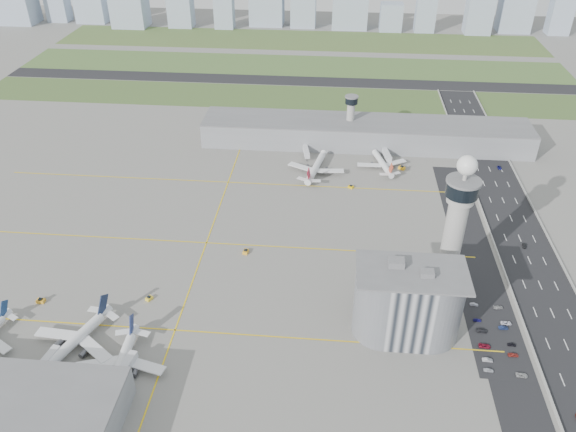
# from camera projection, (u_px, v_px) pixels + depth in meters

# --- Properties ---
(ground) EXTENTS (1000.00, 1000.00, 0.00)m
(ground) POSITION_uv_depth(u_px,v_px,m) (281.00, 287.00, 248.55)
(ground) COLOR gray
(grass_strip_0) EXTENTS (480.00, 50.00, 0.08)m
(grass_strip_0) POSITION_uv_depth(u_px,v_px,m) (284.00, 97.00, 437.03)
(grass_strip_0) COLOR #445A2B
(grass_strip_0) RESTS_ON ground
(grass_strip_1) EXTENTS (480.00, 60.00, 0.08)m
(grass_strip_1) POSITION_uv_depth(u_px,v_px,m) (293.00, 66.00, 499.36)
(grass_strip_1) COLOR #476831
(grass_strip_1) RESTS_ON ground
(grass_strip_2) EXTENTS (480.00, 70.00, 0.08)m
(grass_strip_2) POSITION_uv_depth(u_px,v_px,m) (299.00, 40.00, 565.85)
(grass_strip_2) COLOR #3B5227
(grass_strip_2) RESTS_ON ground
(runway) EXTENTS (480.00, 22.00, 0.10)m
(runway) POSITION_uv_depth(u_px,v_px,m) (289.00, 81.00, 467.77)
(runway) COLOR black
(runway) RESTS_ON ground
(highway) EXTENTS (28.00, 500.00, 0.10)m
(highway) POSITION_uv_depth(u_px,v_px,m) (548.00, 303.00, 239.86)
(highway) COLOR black
(highway) RESTS_ON ground
(barrier_left) EXTENTS (0.60, 500.00, 1.20)m
(barrier_left) POSITION_uv_depth(u_px,v_px,m) (515.00, 300.00, 240.61)
(barrier_left) COLOR #9E9E99
(barrier_left) RESTS_ON ground
(landside_road) EXTENTS (18.00, 260.00, 0.08)m
(landside_road) POSITION_uv_depth(u_px,v_px,m) (493.00, 316.00, 233.43)
(landside_road) COLOR black
(landside_road) RESTS_ON ground
(parking_lot) EXTENTS (20.00, 44.00, 0.10)m
(parking_lot) POSITION_uv_depth(u_px,v_px,m) (495.00, 337.00, 223.61)
(parking_lot) COLOR black
(parking_lot) RESTS_ON ground
(taxiway_line_h_0) EXTENTS (260.00, 0.60, 0.01)m
(taxiway_line_h_0) POSITION_uv_depth(u_px,v_px,m) (175.00, 330.00, 226.63)
(taxiway_line_h_0) COLOR yellow
(taxiway_line_h_0) RESTS_ON ground
(taxiway_line_h_1) EXTENTS (260.00, 0.60, 0.01)m
(taxiway_line_h_1) POSITION_uv_depth(u_px,v_px,m) (206.00, 243.00, 276.49)
(taxiway_line_h_1) COLOR yellow
(taxiway_line_h_1) RESTS_ON ground
(taxiway_line_h_2) EXTENTS (260.00, 0.60, 0.01)m
(taxiway_line_h_2) POSITION_uv_depth(u_px,v_px,m) (228.00, 182.00, 326.36)
(taxiway_line_h_2) COLOR yellow
(taxiway_line_h_2) RESTS_ON ground
(taxiway_line_v) EXTENTS (0.60, 260.00, 0.01)m
(taxiway_line_v) POSITION_uv_depth(u_px,v_px,m) (206.00, 243.00, 276.49)
(taxiway_line_v) COLOR yellow
(taxiway_line_v) RESTS_ON ground
(control_tower) EXTENTS (14.00, 14.00, 64.50)m
(control_tower) POSITION_uv_depth(u_px,v_px,m) (456.00, 220.00, 230.46)
(control_tower) COLOR #ADAAA5
(control_tower) RESTS_ON ground
(secondary_tower) EXTENTS (8.60, 8.60, 31.90)m
(secondary_tower) POSITION_uv_depth(u_px,v_px,m) (351.00, 115.00, 360.59)
(secondary_tower) COLOR #ADAAA5
(secondary_tower) RESTS_ON ground
(admin_building) EXTENTS (42.00, 24.00, 33.50)m
(admin_building) POSITION_uv_depth(u_px,v_px,m) (408.00, 302.00, 217.92)
(admin_building) COLOR #B2B2B7
(admin_building) RESTS_ON ground
(terminal_pier) EXTENTS (210.00, 32.00, 15.80)m
(terminal_pier) POSITION_uv_depth(u_px,v_px,m) (365.00, 133.00, 364.18)
(terminal_pier) COLOR gray
(terminal_pier) RESTS_ON ground
(airplane_near_b) EXTENTS (48.95, 52.77, 12.00)m
(airplane_near_b) POSITION_uv_depth(u_px,v_px,m) (71.00, 338.00, 214.70)
(airplane_near_b) COLOR white
(airplane_near_b) RESTS_ON ground
(airplane_near_c) EXTENTS (35.48, 41.33, 11.27)m
(airplane_near_c) POSITION_uv_depth(u_px,v_px,m) (118.00, 362.00, 205.22)
(airplane_near_c) COLOR white
(airplane_near_c) RESTS_ON ground
(airplane_far_a) EXTENTS (41.88, 46.66, 11.39)m
(airplane_far_a) POSITION_uv_depth(u_px,v_px,m) (316.00, 163.00, 334.15)
(airplane_far_a) COLOR white
(airplane_far_a) RESTS_ON ground
(airplane_far_b) EXTENTS (39.76, 43.57, 10.24)m
(airplane_far_b) POSITION_uv_depth(u_px,v_px,m) (382.00, 159.00, 339.99)
(airplane_far_b) COLOR white
(airplane_far_b) RESTS_ON ground
(jet_bridge_near_1) EXTENTS (5.39, 14.31, 5.70)m
(jet_bridge_near_1) POSITION_uv_depth(u_px,v_px,m) (35.00, 378.00, 202.54)
(jet_bridge_near_1) COLOR silver
(jet_bridge_near_1) RESTS_ON ground
(jet_bridge_near_2) EXTENTS (5.39, 14.31, 5.70)m
(jet_bridge_near_2) POSITION_uv_depth(u_px,v_px,m) (116.00, 384.00, 200.28)
(jet_bridge_near_2) COLOR silver
(jet_bridge_near_2) RESTS_ON ground
(jet_bridge_far_0) EXTENTS (5.39, 14.31, 5.70)m
(jet_bridge_far_0) POSITION_uv_depth(u_px,v_px,m) (305.00, 148.00, 356.53)
(jet_bridge_far_0) COLOR silver
(jet_bridge_far_0) RESTS_ON ground
(jet_bridge_far_1) EXTENTS (5.39, 14.31, 5.70)m
(jet_bridge_far_1) POSITION_uv_depth(u_px,v_px,m) (384.00, 152.00, 352.77)
(jet_bridge_far_1) COLOR silver
(jet_bridge_far_1) RESTS_ON ground
(tug_0) EXTENTS (3.43, 2.38, 1.97)m
(tug_0) POSITION_uv_depth(u_px,v_px,m) (41.00, 300.00, 240.02)
(tug_0) COLOR gold
(tug_0) RESTS_ON ground
(tug_1) EXTENTS (4.18, 4.44, 2.13)m
(tug_1) POSITION_uv_depth(u_px,v_px,m) (96.00, 350.00, 216.27)
(tug_1) COLOR yellow
(tug_1) RESTS_ON ground
(tug_2) EXTENTS (3.22, 3.56, 1.71)m
(tug_2) POSITION_uv_depth(u_px,v_px,m) (149.00, 298.00, 241.46)
(tug_2) COLOR yellow
(tug_2) RESTS_ON ground
(tug_3) EXTENTS (2.88, 3.72, 1.95)m
(tug_3) POSITION_uv_depth(u_px,v_px,m) (246.00, 251.00, 269.15)
(tug_3) COLOR gold
(tug_3) RESTS_ON ground
(tug_4) EXTENTS (3.52, 3.15, 1.70)m
(tug_4) POSITION_uv_depth(u_px,v_px,m) (351.00, 187.00, 320.50)
(tug_4) COLOR #EFBA06
(tug_4) RESTS_ON ground
(tug_5) EXTENTS (4.42, 4.13, 2.12)m
(tug_5) POSITION_uv_depth(u_px,v_px,m) (402.00, 168.00, 339.05)
(tug_5) COLOR #FAAC15
(tug_5) RESTS_ON ground
(car_lot_0) EXTENTS (3.75, 1.73, 1.25)m
(car_lot_0) POSITION_uv_depth(u_px,v_px,m) (489.00, 370.00, 208.59)
(car_lot_0) COLOR silver
(car_lot_0) RESTS_ON ground
(car_lot_1) EXTENTS (3.94, 1.51, 1.28)m
(car_lot_1) POSITION_uv_depth(u_px,v_px,m) (487.00, 360.00, 212.66)
(car_lot_1) COLOR #A9A9B0
(car_lot_1) RESTS_ON ground
(car_lot_2) EXTENTS (4.69, 2.41, 1.27)m
(car_lot_2) POSITION_uv_depth(u_px,v_px,m) (485.00, 346.00, 218.63)
(car_lot_2) COLOR maroon
(car_lot_2) RESTS_ON ground
(car_lot_3) EXTENTS (4.49, 2.04, 1.27)m
(car_lot_3) POSITION_uv_depth(u_px,v_px,m) (482.00, 330.00, 225.59)
(car_lot_3) COLOR #26262A
(car_lot_3) RESTS_ON ground
(car_lot_4) EXTENTS (3.31, 1.35, 1.13)m
(car_lot_4) POSITION_uv_depth(u_px,v_px,m) (477.00, 320.00, 230.69)
(car_lot_4) COLOR navy
(car_lot_4) RESTS_ON ground
(car_lot_5) EXTENTS (3.55, 1.49, 1.14)m
(car_lot_5) POSITION_uv_depth(u_px,v_px,m) (474.00, 304.00, 238.52)
(car_lot_5) COLOR #AEAEBE
(car_lot_5) RESTS_ON ground
(car_lot_6) EXTENTS (4.35, 2.18, 1.18)m
(car_lot_6) POSITION_uv_depth(u_px,v_px,m) (522.00, 375.00, 206.58)
(car_lot_6) COLOR #ADADAD
(car_lot_6) RESTS_ON ground
(car_lot_7) EXTENTS (4.09, 1.85, 1.16)m
(car_lot_7) POSITION_uv_depth(u_px,v_px,m) (513.00, 355.00, 214.86)
(car_lot_7) COLOR maroon
(car_lot_7) RESTS_ON ground
(car_lot_8) EXTENTS (3.28, 1.37, 1.11)m
(car_lot_8) POSITION_uv_depth(u_px,v_px,m) (512.00, 344.00, 219.36)
(car_lot_8) COLOR black
(car_lot_8) RESTS_ON ground
(car_lot_9) EXTENTS (3.92, 1.56, 1.27)m
(car_lot_9) POSITION_uv_depth(u_px,v_px,m) (503.00, 328.00, 226.90)
(car_lot_9) COLOR #16234C
(car_lot_9) RESTS_ON ground
(car_lot_10) EXTENTS (4.63, 2.34, 1.26)m
(car_lot_10) POSITION_uv_depth(u_px,v_px,m) (506.00, 323.00, 229.14)
(car_lot_10) COLOR white
(car_lot_10) RESTS_ON ground
(car_lot_11) EXTENTS (4.27, 2.30, 1.18)m
(car_lot_11) POSITION_uv_depth(u_px,v_px,m) (498.00, 307.00, 237.03)
(car_lot_11) COLOR #979797
(car_lot_11) RESTS_ON ground
(car_hw_1) EXTENTS (1.97, 4.11, 1.30)m
(car_hw_1) POSITION_uv_depth(u_px,v_px,m) (524.00, 246.00, 273.49)
(car_hw_1) COLOR black
(car_hw_1) RESTS_ON ground
(car_hw_2) EXTENTS (2.03, 4.32, 1.19)m
(car_hw_2) POSITION_uv_depth(u_px,v_px,m) (499.00, 168.00, 340.01)
(car_hw_2) COLOR navy
(car_hw_2) RESTS_ON ground
(car_hw_4) EXTENTS (1.68, 3.73, 1.24)m
(car_hw_4) POSITION_uv_depth(u_px,v_px,m) (460.00, 126.00, 390.92)
(car_hw_4) COLOR slate
(car_hw_4) RESTS_ON ground
(skyline_bldg_2) EXTENTS (22.81, 18.25, 26.79)m
(skyline_bldg_2) POSITION_uv_depth(u_px,v_px,m) (58.00, 8.00, 620.62)
(skyline_bldg_2) COLOR #9EADC1
(skyline_bldg_2) RESTS_ON ground
(skyline_bldg_3) EXTENTS (32.30, 25.84, 36.93)m
(skyline_bldg_3) POSITION_uv_depth(u_px,v_px,m) (92.00, 4.00, 615.90)
(skyline_bldg_3) COLOR #9EADC1
(skyline_bldg_3) RESTS_ON ground
(skyline_bldg_6) EXTENTS (20.04, 16.03, 45.20)m
(skyline_bldg_6) POSITION_uv_depth(u_px,v_px,m) (224.00, 6.00, 591.15)
(skyline_bldg_6) COLOR #9EADC1
(skyline_bldg_6) RESTS_ON ground
(skyline_bldg_10) EXTENTS (23.01, 18.41, 27.75)m
(skyline_bldg_10) POSITION_uv_depth(u_px,v_px,m) (391.00, 17.00, 587.50)
(skyline_bldg_10) COLOR #9EADC1
(skyline_bldg_10) RESTS_ON ground
(skyline_bldg_11) EXTENTS (20.22, 16.18, 38.97)m
(skyline_bldg_11) POSITION_uv_depth(u_px,v_px,m) (426.00, 12.00, 581.49)
(skyline_bldg_11) COLOR #9EADC1
(skyline_bldg_11) RESTS_ON ground
(skyline_bldg_12) EXTENTS (26.14, 20.92, 46.89)m
(skyline_bldg_12) POSITION_uv_depth(u_px,v_px,m) (480.00, 10.00, 573.54)
(skyline_bldg_12) COLOR #9EADC1
(skyline_bldg_12) RESTS_ON ground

